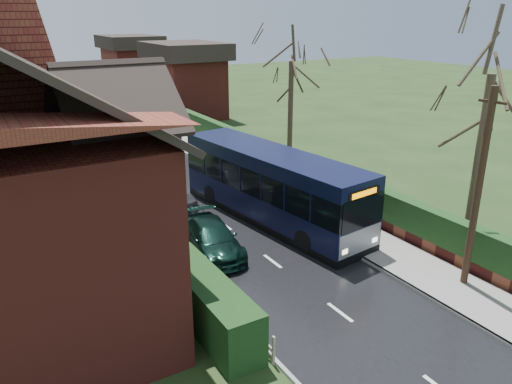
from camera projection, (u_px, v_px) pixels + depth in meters
ground at (303, 285)px, 17.44m from camera, size 140.00×140.00×0.00m
road at (189, 198)px, 25.53m from camera, size 6.00×100.00×0.02m
pavement at (260, 183)px, 27.55m from camera, size 2.50×100.00×0.14m
kerb_right at (241, 187)px, 26.97m from camera, size 0.12×100.00×0.14m
kerb_left at (131, 209)px, 24.06m from camera, size 0.12×100.00×0.10m
front_hedge at (147, 236)px, 19.35m from camera, size 1.20×16.00×1.60m
picket_fence at (166, 240)px, 19.83m from camera, size 0.10×16.00×0.90m
right_wall_hedge at (284, 163)px, 27.96m from camera, size 0.60×50.00×1.80m
bus at (272, 187)px, 22.44m from camera, size 3.72×10.79×3.21m
car_silver at (164, 194)px, 24.17m from camera, size 2.45×4.35×1.40m
car_green at (213, 238)px, 19.62m from camera, size 2.32×4.43×1.23m
car_distant at (48, 100)px, 49.88m from camera, size 2.96×4.43×1.38m
bus_stop_sign at (328, 182)px, 21.80m from camera, size 0.09×0.45×3.00m
telegraph_pole at (478, 191)px, 16.23m from camera, size 0.24×0.89×6.90m
tree_right_near at (494, 61)px, 18.25m from camera, size 4.53×4.53×9.79m
tree_right_far at (292, 54)px, 30.95m from camera, size 4.52×4.52×8.74m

